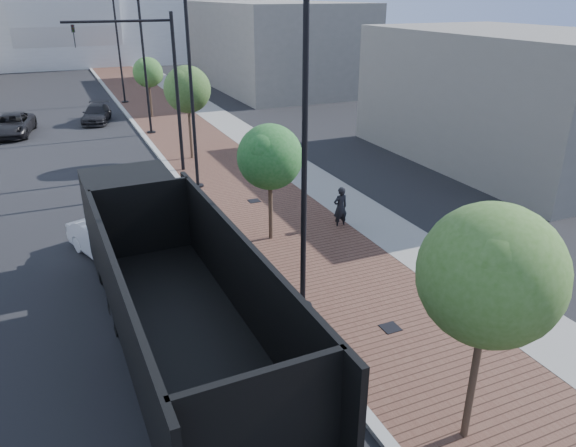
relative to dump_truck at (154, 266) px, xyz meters
name	(u,v)px	position (x,y,z in m)	size (l,w,h in m)	color
sidewalk	(174,113)	(6.91, 28.47, -1.56)	(7.00, 140.00, 0.12)	#4C2D23
concrete_strip	(207,110)	(9.61, 28.47, -1.56)	(2.40, 140.00, 0.13)	slate
curb	(129,117)	(3.41, 28.47, -1.55)	(0.30, 140.00, 0.14)	gray
dump_truck	(154,266)	(0.00, 0.00, 0.00)	(3.14, 13.96, 3.84)	black
white_sedan	(108,241)	(-0.86, 4.48, -0.97)	(1.38, 3.97, 1.31)	silver
dark_car_mid	(12,125)	(-4.49, 25.93, -0.93)	(2.31, 5.00, 1.39)	black
dark_car_far	(96,114)	(1.05, 27.81, -1.00)	(1.74, 4.28, 1.24)	black
pedestrian	(340,208)	(8.05, 3.51, -0.75)	(0.64, 0.42, 1.75)	black
streetlight_1	(300,173)	(3.90, -1.53, 2.72)	(1.44, 0.56, 9.21)	black
streetlight_2	(191,88)	(4.01, 10.47, 3.20)	(1.72, 0.56, 9.28)	black
streetlight_3	(143,68)	(3.90, 22.47, 2.72)	(1.44, 0.56, 9.21)	black
streetlight_4	(118,45)	(4.01, 34.47, 3.20)	(1.72, 0.56, 9.28)	black
traffic_mast	(158,77)	(3.11, 13.47, 3.36)	(5.09, 0.20, 8.00)	black
tree_0	(492,274)	(5.06, -7.50, 2.36)	(2.76, 2.76, 5.38)	#382619
tree_1	(271,157)	(5.06, 3.50, 1.71)	(2.44, 2.40, 4.55)	#382619
tree_2	(188,89)	(5.06, 15.50, 2.33)	(2.57, 2.55, 5.25)	#382619
tree_3	(148,72)	(5.06, 27.50, 1.78)	(2.25, 2.18, 4.51)	#382619
convention_center	(60,14)	(1.41, 73.47, 4.38)	(50.00, 30.00, 50.00)	#ABAFB5
commercial_block_ne	(272,45)	(19.41, 38.47, 2.38)	(12.00, 22.00, 8.00)	slate
commercial_block_e	(512,97)	(21.41, 8.47, 1.88)	(10.00, 16.00, 7.00)	#66625C
utility_cover_1	(390,328)	(5.81, -3.53, -1.49)	(0.50, 0.50, 0.02)	black
utility_cover_2	(254,201)	(5.81, 7.47, -1.49)	(0.50, 0.50, 0.02)	black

